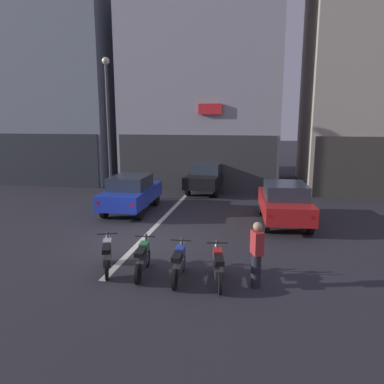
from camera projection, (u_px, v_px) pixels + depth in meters
ground_plane at (139, 243)px, 12.26m from camera, size 120.00×120.00×0.00m
lane_centre_line at (179, 203)px, 18.04m from camera, size 0.20×18.00×0.01m
building_corner_left at (58, 83)px, 24.95m from camera, size 9.19×7.40×13.03m
building_mid_block at (205, 43)px, 22.67m from camera, size 9.31×7.28×17.51m
car_blue_crossing_near at (131, 192)px, 16.22m from camera, size 1.84×4.14×1.64m
car_red_parked_kerbside at (285, 202)px, 14.35m from camera, size 2.05×4.22×1.64m
car_black_down_street at (208, 176)px, 20.65m from camera, size 2.13×4.25×1.64m
street_lamp at (108, 116)px, 18.01m from camera, size 0.36×0.36×7.00m
motorcycle_silver_row_leftmost at (107, 255)px, 9.93m from camera, size 0.72×1.59×0.98m
motorcycle_green_row_left_mid at (143, 258)px, 9.70m from camera, size 0.55×1.67×0.98m
motorcycle_blue_row_centre at (179, 263)px, 9.38m from camera, size 0.55×1.67×0.98m
motorcycle_red_row_right_mid at (218, 266)px, 9.18m from camera, size 0.55×1.65×0.98m
person_by_motorcycles at (257, 254)px, 8.88m from camera, size 0.34×0.42×1.67m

